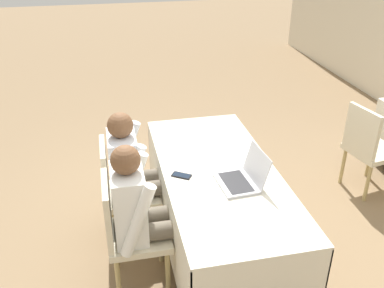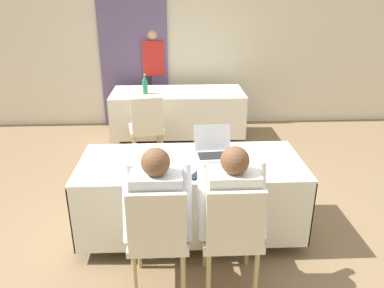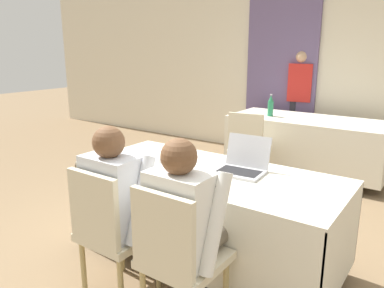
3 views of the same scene
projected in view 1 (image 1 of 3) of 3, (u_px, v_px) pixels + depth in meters
The scene contains 10 objects.
ground_plane at pixel (217, 244), 3.64m from camera, with size 24.00×24.00×0.00m, color #846B4C.
conference_table_near at pixel (219, 188), 3.37m from camera, with size 1.98×0.87×0.74m.
laptop at pixel (242, 178), 3.10m from camera, with size 0.36×0.34×0.25m.
cell_phone at pixel (182, 175), 3.21m from camera, with size 0.14×0.16×0.01m.
paper_beside_laptop at pixel (238, 153), 3.53m from camera, with size 0.22×0.30×0.00m.
chair_near_left at pixel (122, 188), 3.50m from camera, with size 0.44×0.44×0.91m.
chair_near_right at pixel (128, 229), 3.03m from camera, with size 0.44×0.44×0.91m.
chair_far_spare at pixel (368, 146), 4.15m from camera, with size 0.51×0.51×0.91m.
person_checkered_shirt at pixel (134, 170), 3.44m from camera, with size 0.50×0.52×1.17m.
person_white_shirt at pixel (141, 209), 2.98m from camera, with size 0.50×0.52×1.17m.
Camera 1 is at (2.71, -0.80, 2.46)m, focal length 40.00 mm.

